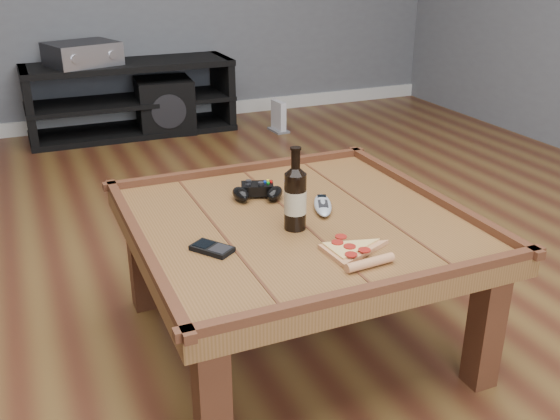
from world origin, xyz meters
name	(u,v)px	position (x,y,z in m)	size (l,w,h in m)	color
ground	(296,340)	(0.00, 0.00, 0.00)	(6.00, 6.00, 0.00)	#442113
baseboard	(127,118)	(0.00, 2.99, 0.05)	(5.00, 0.02, 0.10)	silver
coffee_table	(297,236)	(0.00, 0.00, 0.39)	(1.03, 1.03, 0.48)	brown
media_console	(131,99)	(0.00, 2.75, 0.25)	(1.40, 0.45, 0.50)	black
beer_bottle	(295,197)	(-0.04, -0.06, 0.55)	(0.07, 0.07, 0.25)	black
game_controller	(257,191)	(-0.05, 0.21, 0.47)	(0.18, 0.15, 0.05)	black
pizza_slice	(352,252)	(0.04, -0.28, 0.46)	(0.18, 0.27, 0.03)	tan
smartphone	(212,248)	(-0.31, -0.11, 0.46)	(0.12, 0.13, 0.02)	black
remote_control	(323,205)	(0.11, 0.04, 0.46)	(0.12, 0.19, 0.03)	#A1A7AE
av_receiver	(82,54)	(-0.29, 2.74, 0.57)	(0.51, 0.46, 0.15)	black
subwoofer	(165,105)	(0.22, 2.71, 0.19)	(0.41, 0.41, 0.37)	black
game_console	(279,118)	(0.96, 2.39, 0.10)	(0.11, 0.18, 0.22)	slate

